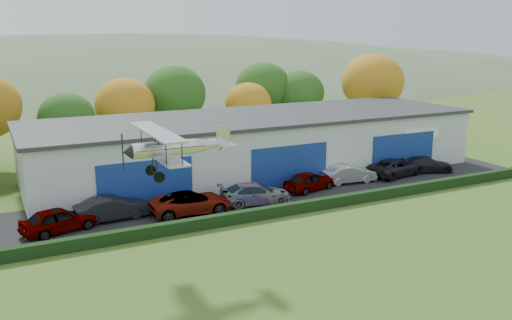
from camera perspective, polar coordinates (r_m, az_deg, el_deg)
name	(u,v)px	position (r m, az deg, el deg)	size (l,w,h in m)	color
apron	(274,194)	(43.25, 1.89, -3.59)	(48.00, 9.00, 0.05)	black
hedge	(306,206)	(39.19, 5.27, -4.85)	(46.00, 0.60, 0.80)	black
hangar	(257,144)	(49.51, 0.07, 1.70)	(40.60, 12.60, 5.30)	#B2B7BC
tree_belt	(169,99)	(59.10, -9.14, 6.30)	(75.70, 13.22, 10.12)	#3D2614
distant_hills	(38,131)	(157.90, -21.88, 2.87)	(430.00, 196.00, 56.00)	#4C6642
car_0	(59,220)	(37.12, -19.99, -5.90)	(1.92, 4.77, 1.63)	gray
car_1	(112,208)	(38.37, -14.86, -4.91)	(1.73, 4.96, 1.64)	black
car_2	(191,203)	(38.61, -6.84, -4.46)	(2.67, 5.78, 1.61)	gray
car_3	(255,194)	(40.51, -0.08, -3.55)	(2.20, 5.42, 1.57)	gray
car_4	(309,181)	(44.15, 5.59, -2.21)	(1.86, 4.61, 1.57)	gray
car_5	(349,174)	(46.89, 9.70, -1.43)	(1.64, 4.71, 1.55)	silver
car_6	(396,167)	(50.07, 14.42, -0.74)	(2.56, 5.55, 1.54)	black
car_7	(427,164)	(52.23, 17.45, -0.44)	(1.98, 4.87, 1.41)	black
biplane	(173,146)	(29.09, -8.67, 1.43)	(5.97, 6.78, 2.56)	silver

